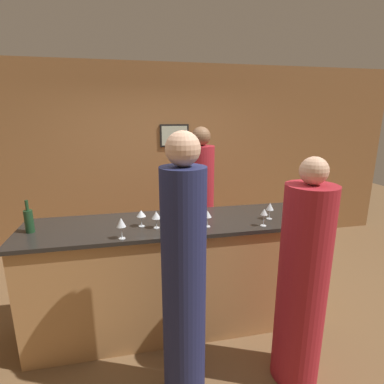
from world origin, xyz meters
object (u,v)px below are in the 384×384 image
(guest_1, at_px, (184,283))
(wine_bottle_0, at_px, (29,220))
(guest_0, at_px, (302,284))
(bartender, at_px, (200,210))

(guest_1, xyz_separation_m, wine_bottle_0, (-1.17, 0.79, 0.26))
(guest_0, bearing_deg, wine_bottle_0, 158.59)
(guest_1, distance_m, wine_bottle_0, 1.44)
(bartender, relative_size, wine_bottle_0, 6.84)
(wine_bottle_0, bearing_deg, bartender, 26.55)
(guest_1, bearing_deg, guest_0, -1.25)
(guest_0, bearing_deg, bartender, 103.22)
(bartender, bearing_deg, wine_bottle_0, 26.55)
(bartender, height_order, wine_bottle_0, bartender)
(guest_0, height_order, guest_1, guest_1)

